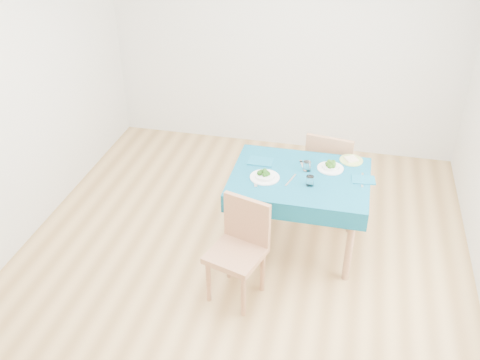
% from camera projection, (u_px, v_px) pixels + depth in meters
% --- Properties ---
extents(room_shell, '(4.02, 4.52, 2.73)m').
position_uv_depth(room_shell, '(240.00, 124.00, 4.02)').
color(room_shell, '#A17843').
rests_on(room_shell, ground).
extents(table, '(1.15, 0.87, 0.76)m').
position_uv_depth(table, '(298.00, 212.00, 4.71)').
color(table, navy).
rests_on(table, ground).
extents(chair_near, '(0.51, 0.53, 0.99)m').
position_uv_depth(chair_near, '(236.00, 248.00, 4.12)').
color(chair_near, '#9F6D4B').
rests_on(chair_near, ground).
extents(chair_far, '(0.51, 0.55, 1.11)m').
position_uv_depth(chair_far, '(333.00, 156.00, 5.21)').
color(chair_far, '#9F6D4B').
rests_on(chair_far, ground).
extents(bowl_near, '(0.25, 0.25, 0.08)m').
position_uv_depth(bowl_near, '(265.00, 174.00, 4.46)').
color(bowl_near, white).
rests_on(bowl_near, table).
extents(bowl_far, '(0.23, 0.23, 0.07)m').
position_uv_depth(bowl_far, '(331.00, 165.00, 4.59)').
color(bowl_far, white).
rests_on(bowl_far, table).
extents(fork_near, '(0.09, 0.20, 0.00)m').
position_uv_depth(fork_near, '(255.00, 180.00, 4.45)').
color(fork_near, silver).
rests_on(fork_near, table).
extents(knife_near, '(0.07, 0.21, 0.00)m').
position_uv_depth(knife_near, '(291.00, 180.00, 4.45)').
color(knife_near, silver).
rests_on(knife_near, table).
extents(fork_far, '(0.09, 0.17, 0.00)m').
position_uv_depth(fork_far, '(303.00, 166.00, 4.64)').
color(fork_far, silver).
rests_on(fork_far, table).
extents(knife_far, '(0.02, 0.23, 0.00)m').
position_uv_depth(knife_far, '(362.00, 180.00, 4.45)').
color(knife_far, silver).
rests_on(knife_far, table).
extents(napkin_near, '(0.22, 0.15, 0.01)m').
position_uv_depth(napkin_near, '(261.00, 162.00, 4.70)').
color(napkin_near, '#0D5672').
rests_on(napkin_near, table).
extents(napkin_far, '(0.20, 0.16, 0.01)m').
position_uv_depth(napkin_far, '(364.00, 180.00, 4.45)').
color(napkin_far, '#0D5672').
rests_on(napkin_far, table).
extents(tumbler_center, '(0.07, 0.07, 0.09)m').
position_uv_depth(tumbler_center, '(307.00, 166.00, 4.56)').
color(tumbler_center, white).
rests_on(tumbler_center, table).
extents(tumbler_side, '(0.07, 0.07, 0.08)m').
position_uv_depth(tumbler_side, '(310.00, 181.00, 4.37)').
color(tumbler_side, white).
rests_on(tumbler_side, table).
extents(side_plate, '(0.21, 0.21, 0.01)m').
position_uv_depth(side_plate, '(351.00, 160.00, 4.72)').
color(side_plate, '#A3BD5C').
rests_on(side_plate, table).
extents(bread_slice, '(0.14, 0.14, 0.01)m').
position_uv_depth(bread_slice, '(351.00, 159.00, 4.72)').
color(bread_slice, beige).
rests_on(bread_slice, side_plate).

